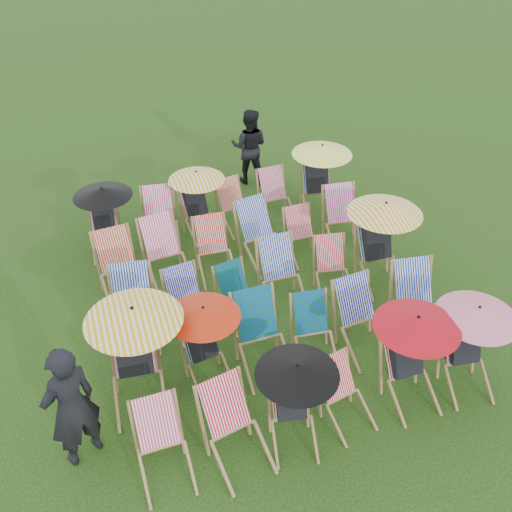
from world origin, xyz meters
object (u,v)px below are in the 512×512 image
object	(u,v)px
person_rear	(249,147)
deckchair_29	(319,178)
deckchair_5	(470,347)
person_left	(71,407)
deckchair_0	(163,448)

from	to	relation	value
person_rear	deckchair_29	bearing A→B (deg)	146.62
deckchair_5	person_left	xyz separation A→B (m)	(-4.92, 0.52, 0.21)
deckchair_0	person_left	world-z (taller)	person_left
deckchair_5	person_rear	xyz separation A→B (m)	(-0.91, 6.19, 0.14)
deckchair_29	person_left	bearing A→B (deg)	-128.43
deckchair_29	deckchair_5	bearing A→B (deg)	-78.03
deckchair_5	deckchair_29	xyz separation A→B (m)	(-0.04, 4.63, 0.05)
person_left	deckchair_0	bearing A→B (deg)	119.21
deckchair_0	person_left	distance (m)	1.12
deckchair_29	person_rear	xyz separation A→B (m)	(-0.87, 1.56, 0.09)
deckchair_29	person_left	size ratio (longest dim) A/B	0.77
deckchair_5	deckchair_29	bearing A→B (deg)	97.84
deckchair_0	person_rear	size ratio (longest dim) A/B	0.56
person_left	deckchair_5	bearing A→B (deg)	145.89
deckchair_5	person_left	size ratio (longest dim) A/B	0.72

